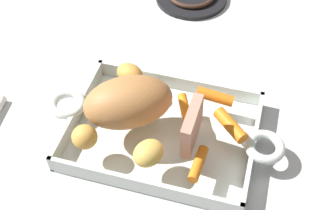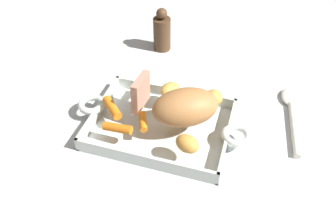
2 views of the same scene
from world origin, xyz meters
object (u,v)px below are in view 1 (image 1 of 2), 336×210
object	(u,v)px
baby_carrot_center_left	(185,107)
potato_corner	(130,74)
baby_carrot_southwest	(198,164)
roast_slice_outer	(192,127)
potato_whole	(149,153)
potato_halved	(85,137)
roasting_dish	(162,132)
pork_roast	(128,102)
baby_carrot_northeast	(230,125)
baby_carrot_long	(215,97)

from	to	relation	value
baby_carrot_center_left	potato_corner	xyz separation A→B (m)	(-0.12, 0.05, 0.01)
baby_carrot_center_left	baby_carrot_southwest	xyz separation A→B (m)	(0.05, -0.11, 0.00)
roast_slice_outer	potato_whole	world-z (taller)	roast_slice_outer
baby_carrot_center_left	potato_halved	world-z (taller)	potato_halved
roasting_dish	roast_slice_outer	distance (m)	0.10
pork_roast	baby_carrot_northeast	distance (m)	0.18
roast_slice_outer	baby_carrot_long	bearing A→B (deg)	78.43
roasting_dish	potato_halved	distance (m)	0.15
pork_roast	potato_halved	size ratio (longest dim) A/B	3.54
roast_slice_outer	baby_carrot_northeast	world-z (taller)	roast_slice_outer
pork_roast	potato_whole	bearing A→B (deg)	-52.28
baby_carrot_southwest	potato_corner	xyz separation A→B (m)	(-0.17, 0.16, 0.01)
potato_halved	pork_roast	bearing A→B (deg)	54.75
pork_roast	baby_carrot_southwest	world-z (taller)	pork_roast
baby_carrot_northeast	potato_whole	distance (m)	0.15
pork_roast	roast_slice_outer	bearing A→B (deg)	-10.46
pork_roast	potato_corner	size ratio (longest dim) A/B	2.85
potato_whole	potato_corner	xyz separation A→B (m)	(-0.09, 0.16, 0.00)
potato_halved	baby_carrot_northeast	bearing A→B (deg)	22.70
roast_slice_outer	potato_corner	world-z (taller)	roast_slice_outer
baby_carrot_northeast	potato_corner	world-z (taller)	potato_corner
pork_roast	baby_carrot_center_left	xyz separation A→B (m)	(0.09, 0.04, -0.03)
baby_carrot_long	potato_whole	size ratio (longest dim) A/B	1.24
baby_carrot_center_left	baby_carrot_southwest	world-z (taller)	same
baby_carrot_center_left	pork_roast	bearing A→B (deg)	-155.43
baby_carrot_northeast	potato_halved	distance (m)	0.25
roasting_dish	potato_corner	size ratio (longest dim) A/B	8.03
potato_whole	potato_halved	bearing A→B (deg)	179.50
potato_whole	roasting_dish	bearing A→B (deg)	90.41
baby_carrot_long	baby_carrot_northeast	world-z (taller)	baby_carrot_long
potato_halved	potato_corner	xyz separation A→B (m)	(0.03, 0.16, -0.00)
potato_whole	baby_carrot_northeast	bearing A→B (deg)	39.49
roasting_dish	baby_carrot_center_left	distance (m)	0.06
pork_roast	potato_corner	bearing A→B (deg)	107.68
roasting_dish	roast_slice_outer	world-z (taller)	roast_slice_outer
potato_corner	roasting_dish	bearing A→B (deg)	-43.33
roasting_dish	pork_roast	world-z (taller)	pork_roast
baby_carrot_center_left	baby_carrot_southwest	distance (m)	0.12
baby_carrot_long	roast_slice_outer	bearing A→B (deg)	-101.57
baby_carrot_southwest	potato_corner	bearing A→B (deg)	137.21
roasting_dish	baby_carrot_long	distance (m)	0.12
pork_roast	potato_corner	distance (m)	0.09
baby_carrot_center_left	potato_corner	size ratio (longest dim) A/B	1.03
baby_carrot_long	potato_halved	distance (m)	0.25
baby_carrot_center_left	potato_whole	world-z (taller)	potato_whole
baby_carrot_northeast	roasting_dish	bearing A→B (deg)	-172.50
baby_carrot_long	baby_carrot_center_left	size ratio (longest dim) A/B	1.22
pork_roast	baby_carrot_center_left	size ratio (longest dim) A/B	2.77
baby_carrot_center_left	potato_whole	distance (m)	0.12
pork_roast	baby_carrot_long	bearing A→B (deg)	29.97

